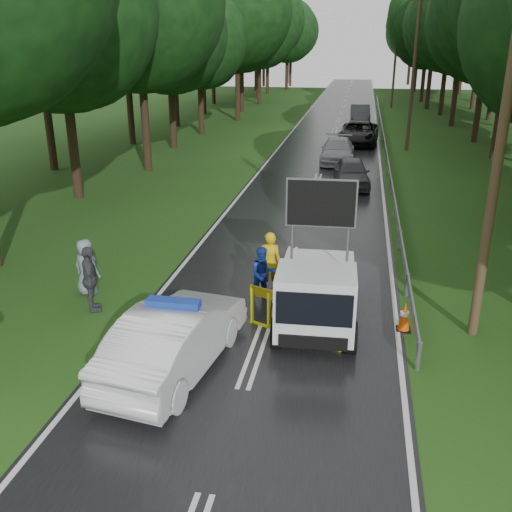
% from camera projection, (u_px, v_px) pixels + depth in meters
% --- Properties ---
extents(ground, '(160.00, 160.00, 0.00)m').
position_uv_depth(ground, '(255.00, 354.00, 13.42)').
color(ground, '#1D4213').
rests_on(ground, ground).
extents(road, '(7.00, 140.00, 0.02)m').
position_uv_depth(road, '(330.00, 142.00, 41.00)').
color(road, black).
rests_on(road, ground).
extents(guardrail, '(0.12, 60.06, 0.70)m').
position_uv_depth(guardrail, '(384.00, 137.00, 39.88)').
color(guardrail, gray).
rests_on(guardrail, ground).
extents(utility_pole_near, '(1.40, 0.24, 10.00)m').
position_uv_depth(utility_pole_near, '(503.00, 130.00, 12.58)').
color(utility_pole_near, '#463720').
rests_on(utility_pole_near, ground).
extents(utility_pole_mid, '(1.40, 0.24, 10.00)m').
position_uv_depth(utility_pole_mid, '(414.00, 71.00, 36.49)').
color(utility_pole_mid, '#463720').
rests_on(utility_pole_mid, ground).
extents(utility_pole_far, '(1.40, 0.24, 10.00)m').
position_uv_depth(utility_pole_far, '(395.00, 58.00, 60.39)').
color(utility_pole_far, '#463720').
rests_on(utility_pole_far, ground).
extents(police_sedan, '(2.34, 4.95, 1.72)m').
position_uv_depth(police_sedan, '(175.00, 338.00, 12.53)').
color(police_sedan, silver).
rests_on(police_sedan, ground).
extents(work_truck, '(2.17, 4.55, 3.56)m').
position_uv_depth(work_truck, '(317.00, 291.00, 14.45)').
color(work_truck, gray).
rests_on(work_truck, ground).
extents(barrier, '(2.43, 1.14, 1.10)m').
position_uv_depth(barrier, '(295.00, 307.00, 13.91)').
color(barrier, '#EDF90D').
rests_on(barrier, ground).
extents(officer, '(0.74, 0.54, 1.85)m').
position_uv_depth(officer, '(270.00, 263.00, 16.43)').
color(officer, yellow).
rests_on(officer, ground).
extents(civilian, '(0.96, 0.88, 1.59)m').
position_uv_depth(civilian, '(263.00, 274.00, 15.95)').
color(civilian, '#1935A5').
rests_on(civilian, ground).
extents(bystander_mid, '(0.91, 1.17, 1.85)m').
position_uv_depth(bystander_mid, '(90.00, 279.00, 15.27)').
color(bystander_mid, '#414449').
rests_on(bystander_mid, ground).
extents(bystander_right, '(0.93, 0.72, 1.67)m').
position_uv_depth(bystander_right, '(86.00, 267.00, 16.32)').
color(bystander_right, gray).
rests_on(bystander_right, ground).
extents(queue_car_first, '(2.05, 4.23, 1.39)m').
position_uv_depth(queue_car_first, '(352.00, 173.00, 28.55)').
color(queue_car_first, '#3F4147').
rests_on(queue_car_first, ground).
extents(queue_car_second, '(2.00, 4.82, 1.39)m').
position_uv_depth(queue_car_second, '(338.00, 150.00, 34.23)').
color(queue_car_second, '#ACAEB4').
rests_on(queue_car_second, ground).
extents(queue_car_third, '(2.92, 5.76, 1.56)m').
position_uv_depth(queue_car_third, '(358.00, 133.00, 40.09)').
color(queue_car_third, black).
rests_on(queue_car_third, ground).
extents(queue_car_fourth, '(1.86, 4.79, 1.55)m').
position_uv_depth(queue_car_fourth, '(360.00, 114.00, 50.43)').
color(queue_car_fourth, '#3F4147').
rests_on(queue_car_fourth, ground).
extents(cone_near_left, '(0.31, 0.31, 0.66)m').
position_uv_depth(cone_near_left, '(121.00, 353.00, 12.87)').
color(cone_near_left, black).
rests_on(cone_near_left, ground).
extents(cone_center, '(0.38, 0.38, 0.80)m').
position_uv_depth(cone_center, '(277.00, 304.00, 15.08)').
color(cone_center, black).
rests_on(cone_center, ground).
extents(cone_far, '(0.38, 0.38, 0.81)m').
position_uv_depth(cone_far, '(323.00, 299.00, 15.34)').
color(cone_far, black).
rests_on(cone_far, ground).
extents(cone_left_mid, '(0.31, 0.31, 0.67)m').
position_uv_depth(cone_left_mid, '(169.00, 313.00, 14.75)').
color(cone_left_mid, black).
rests_on(cone_left_mid, ground).
extents(cone_right, '(0.37, 0.37, 0.78)m').
position_uv_depth(cone_right, '(404.00, 317.00, 14.41)').
color(cone_right, black).
rests_on(cone_right, ground).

